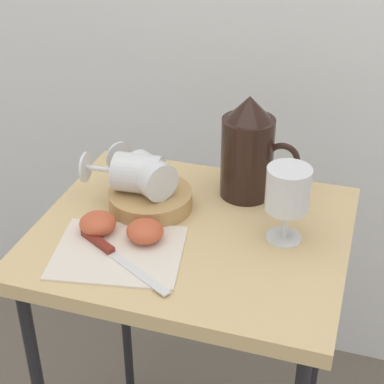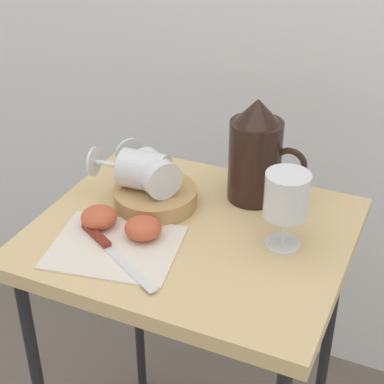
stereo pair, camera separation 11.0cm
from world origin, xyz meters
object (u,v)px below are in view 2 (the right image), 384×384
(apple_half_left, at_px, (99,217))
(knife, at_px, (107,246))
(wine_glass_tipped_far, at_px, (153,172))
(wine_glass_tipped_near, at_px, (142,170))
(pitcher, at_px, (255,159))
(basket_tray, at_px, (156,197))
(apple_half_right, at_px, (143,228))
(table, at_px, (192,262))
(wine_glass_upright, at_px, (287,199))

(apple_half_left, relative_size, knife, 0.32)
(wine_glass_tipped_far, bearing_deg, wine_glass_tipped_near, -173.12)
(pitcher, height_order, apple_half_left, pitcher)
(basket_tray, relative_size, apple_half_right, 2.44)
(apple_half_right, bearing_deg, wine_glass_tipped_far, 107.40)
(basket_tray, bearing_deg, apple_half_left, -117.63)
(basket_tray, height_order, pitcher, pitcher)
(pitcher, distance_m, apple_half_left, 0.32)
(table, xyz_separation_m, knife, (-0.11, -0.12, 0.08))
(wine_glass_upright, bearing_deg, wine_glass_tipped_far, 174.15)
(wine_glass_tipped_near, bearing_deg, knife, -84.57)
(knife, bearing_deg, wine_glass_upright, 26.74)
(apple_half_right, bearing_deg, apple_half_left, -178.85)
(pitcher, height_order, wine_glass_upright, pitcher)
(table, bearing_deg, wine_glass_upright, 6.99)
(basket_tray, xyz_separation_m, wine_glass_upright, (0.27, -0.03, 0.08))
(pitcher, xyz_separation_m, apple_half_left, (-0.23, -0.22, -0.06))
(wine_glass_upright, bearing_deg, wine_glass_tipped_near, 175.16)
(apple_half_right, bearing_deg, basket_tray, 106.08)
(wine_glass_tipped_far, bearing_deg, pitcher, 32.11)
(wine_glass_upright, xyz_separation_m, apple_half_right, (-0.24, -0.08, -0.07))
(wine_glass_tipped_far, height_order, knife, wine_glass_tipped_far)
(table, height_order, wine_glass_tipped_far, wine_glass_tipped_far)
(pitcher, height_order, wine_glass_tipped_near, pitcher)
(table, height_order, apple_half_left, apple_half_left)
(basket_tray, xyz_separation_m, apple_half_left, (-0.06, -0.11, 0.00))
(wine_glass_upright, height_order, apple_half_left, wine_glass_upright)
(basket_tray, xyz_separation_m, knife, (-0.01, -0.17, -0.01))
(table, xyz_separation_m, wine_glass_tipped_far, (-0.10, 0.05, 0.15))
(pitcher, distance_m, apple_half_right, 0.26)
(wine_glass_tipped_far, relative_size, knife, 0.77)
(basket_tray, height_order, wine_glass_tipped_far, wine_glass_tipped_far)
(basket_tray, distance_m, apple_half_left, 0.13)
(basket_tray, height_order, apple_half_right, apple_half_right)
(apple_half_left, relative_size, apple_half_right, 1.00)
(wine_glass_tipped_near, bearing_deg, basket_tray, 7.17)
(pitcher, bearing_deg, table, -113.19)
(wine_glass_upright, bearing_deg, knife, -153.26)
(pitcher, height_order, knife, pitcher)
(basket_tray, xyz_separation_m, wine_glass_tipped_far, (-0.00, -0.00, 0.06))
(apple_half_right, bearing_deg, knife, -126.77)
(wine_glass_tipped_near, relative_size, knife, 0.76)
(wine_glass_tipped_near, bearing_deg, wine_glass_upright, -4.84)
(wine_glass_tipped_near, relative_size, apple_half_left, 2.36)
(table, relative_size, basket_tray, 4.53)
(apple_half_left, bearing_deg, table, 22.02)
(table, xyz_separation_m, wine_glass_upright, (0.17, 0.02, 0.17))
(table, distance_m, wine_glass_tipped_far, 0.19)
(table, relative_size, apple_half_left, 11.05)
(basket_tray, bearing_deg, wine_glass_upright, -6.00)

